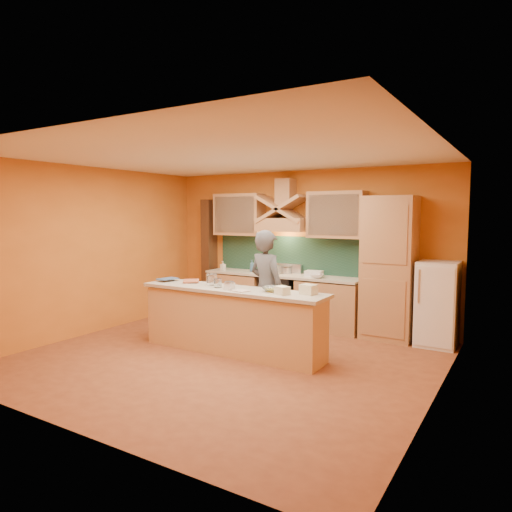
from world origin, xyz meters
The scene contains 36 objects.
floor centered at (0.00, 0.00, 0.00)m, with size 5.50×5.00×0.01m, color brown.
ceiling centered at (0.00, 0.00, 2.80)m, with size 5.50×5.00×0.01m, color white.
wall_back centered at (0.00, 2.50, 1.40)m, with size 5.50×0.02×2.80m, color orange.
wall_front centered at (0.00, -2.50, 1.40)m, with size 5.50×0.02×2.80m, color orange.
wall_left centered at (-2.75, 0.00, 1.40)m, with size 0.02×5.00×2.80m, color orange.
wall_right centered at (2.75, 0.00, 1.40)m, with size 0.02×5.00×2.80m, color orange.
base_cabinet_left centered at (-1.25, 2.20, 0.43)m, with size 1.10×0.60×0.86m, color tan.
base_cabinet_right centered at (0.65, 2.20, 0.43)m, with size 1.10×0.60×0.86m, color tan.
counter_top centered at (-0.30, 2.20, 0.90)m, with size 3.00×0.62×0.04m, color #BDB3A0.
stove centered at (-0.30, 2.20, 0.45)m, with size 0.60×0.58×0.90m, color black.
backsplash centered at (-0.30, 2.48, 1.25)m, with size 3.00×0.03×0.70m, color #19382C.
range_hood centered at (-0.30, 2.25, 1.82)m, with size 0.92×0.50×0.24m, color tan.
hood_chimney centered at (-0.30, 2.35, 2.40)m, with size 0.30×0.30×0.50m, color tan.
upper_cabinet_left centered at (-1.30, 2.33, 2.00)m, with size 1.00×0.35×0.80m, color tan.
upper_cabinet_right centered at (0.70, 2.33, 2.00)m, with size 1.00×0.35×0.80m, color tan.
pantry_column centered at (1.65, 2.20, 1.15)m, with size 0.80×0.60×2.30m, color tan.
fridge centered at (2.40, 2.20, 0.65)m, with size 0.58×0.60×1.30m, color white.
trim_column_left centered at (-2.05, 2.35, 1.15)m, with size 0.20×0.30×2.30m, color #472816.
island_body centered at (-0.10, 0.30, 0.44)m, with size 2.80×0.55×0.88m, color tan.
island_top centered at (-0.10, 0.30, 0.92)m, with size 2.90×0.62×0.05m, color #BDB3A0.
person centered at (0.21, 0.77, 0.89)m, with size 0.65×0.43×1.78m, color #4C4C51.
pot_large centered at (-0.40, 2.09, 0.98)m, with size 0.22×0.22×0.17m, color silver.
pot_small centered at (-0.27, 2.31, 0.97)m, with size 0.19×0.19×0.14m, color silver.
soap_bottle_a centered at (-1.52, 2.08, 1.01)m, with size 0.08×0.08×0.18m, color beige.
soap_bottle_b centered at (-0.93, 2.19, 1.03)m, with size 0.09×0.09×0.23m, color #2F5881.
bowl_back centered at (0.47, 2.05, 0.96)m, with size 0.22×0.22×0.07m, color silver.
dish_rack centered at (0.35, 2.18, 0.97)m, with size 0.29×0.23×0.10m, color white.
book_lower centered at (-1.08, 0.38, 0.96)m, with size 0.24×0.33×0.03m, color #AE5A3E.
book_upper centered at (-1.48, 0.37, 0.98)m, with size 0.22×0.30×0.02m, color #3A5680.
jar_large centered at (-0.52, 0.37, 1.03)m, with size 0.15×0.15×0.17m, color white.
jar_small centered at (-0.32, 0.25, 1.01)m, with size 0.12×0.12×0.13m, color white.
kitchen_scale centered at (-0.06, 0.18, 0.99)m, with size 0.12×0.12×0.10m, color silver.
mixing_bowl centered at (0.53, 0.36, 0.98)m, with size 0.27×0.27×0.07m, color white.
cloth centered at (0.15, 0.15, 0.95)m, with size 0.24×0.18×0.02m, color beige.
grocery_bag_a centered at (1.05, 0.43, 1.01)m, with size 0.20×0.16×0.13m, color beige.
grocery_bag_b centered at (0.76, 0.23, 1.00)m, with size 0.18×0.14×0.11m, color beige.
Camera 1 is at (3.58, -5.10, 2.03)m, focal length 32.00 mm.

